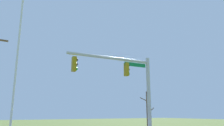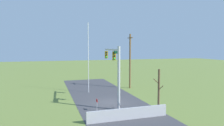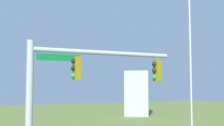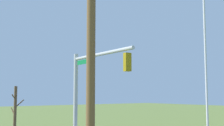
{
  "view_description": "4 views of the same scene",
  "coord_description": "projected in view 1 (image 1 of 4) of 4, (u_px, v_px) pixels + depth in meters",
  "views": [
    {
      "loc": [
        -7.65,
        -12.71,
        2.46
      ],
      "look_at": [
        -0.58,
        -0.59,
        5.68
      ],
      "focal_mm": 35.13,
      "sensor_mm": 36.0,
      "label": 1
    },
    {
      "loc": [
        22.25,
        -6.9,
        6.44
      ],
      "look_at": [
        0.03,
        0.17,
        4.67
      ],
      "focal_mm": 32.62,
      "sensor_mm": 36.0,
      "label": 2
    },
    {
      "loc": [
        5.75,
        11.99,
        4.7
      ],
      "look_at": [
        -0.56,
        0.19,
        5.81
      ],
      "focal_mm": 49.83,
      "sensor_mm": 36.0,
      "label": 3
    },
    {
      "loc": [
        -14.76,
        10.33,
        3.91
      ],
      "look_at": [
        -0.44,
        -0.53,
        5.73
      ],
      "focal_mm": 48.68,
      "sensor_mm": 36.0,
      "label": 4
    }
  ],
  "objects": [
    {
      "name": "flagpole",
      "position": [
        17.0,
        60.0,
        10.75
      ],
      "size": [
        0.1,
        0.1,
        9.98
      ],
      "primitive_type": "cylinder",
      "color": "silver",
      "rests_on": "ground_plane"
    },
    {
      "name": "bare_tree",
      "position": [
        148.0,
        115.0,
        19.71
      ],
      "size": [
        1.27,
        1.02,
        4.41
      ],
      "color": "brown",
      "rests_on": "ground_plane"
    },
    {
      "name": "signal_mast",
      "position": [
        129.0,
        83.0,
        15.61
      ],
      "size": [
        6.42,
        0.66,
        6.58
      ],
      "color": "#B2B5BA",
      "rests_on": "ground_plane"
    }
  ]
}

